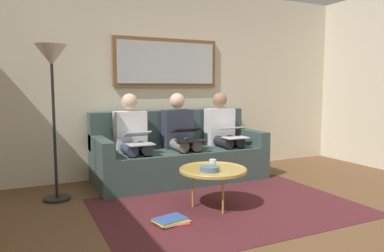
{
  "coord_description": "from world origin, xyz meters",
  "views": [
    {
      "loc": [
        1.88,
        2.24,
        1.22
      ],
      "look_at": [
        0.0,
        -1.7,
        0.75
      ],
      "focal_mm": 34.01,
      "sensor_mm": 36.0,
      "label": 1
    }
  ],
  "objects_px": {
    "bowl": "(210,169)",
    "laptop_white": "(233,132)",
    "framed_mirror": "(167,63)",
    "laptop_silver": "(138,138)",
    "cup": "(213,164)",
    "couch": "(178,156)",
    "person_right": "(133,137)",
    "person_left": "(223,132)",
    "magazine_stack": "(171,221)",
    "coffee_table": "(213,170)",
    "laptop_black": "(188,135)",
    "person_middle": "(180,134)",
    "standing_lamp": "(52,72)"
  },
  "relations": [
    {
      "from": "cup",
      "to": "person_right",
      "type": "height_order",
      "value": "person_right"
    },
    {
      "from": "coffee_table",
      "to": "framed_mirror",
      "type": "bearing_deg",
      "value": -95.26
    },
    {
      "from": "coffee_table",
      "to": "laptop_black",
      "type": "distance_m",
      "value": 0.95
    },
    {
      "from": "cup",
      "to": "person_left",
      "type": "bearing_deg",
      "value": -124.73
    },
    {
      "from": "cup",
      "to": "couch",
      "type": "bearing_deg",
      "value": -96.35
    },
    {
      "from": "framed_mirror",
      "to": "person_left",
      "type": "xyz_separation_m",
      "value": [
        -0.64,
        0.46,
        -0.94
      ]
    },
    {
      "from": "framed_mirror",
      "to": "person_middle",
      "type": "xyz_separation_m",
      "value": [
        0.0,
        0.46,
        -0.94
      ]
    },
    {
      "from": "coffee_table",
      "to": "standing_lamp",
      "type": "height_order",
      "value": "standing_lamp"
    },
    {
      "from": "framed_mirror",
      "to": "bowl",
      "type": "height_order",
      "value": "framed_mirror"
    },
    {
      "from": "person_middle",
      "to": "laptop_silver",
      "type": "bearing_deg",
      "value": 20.74
    },
    {
      "from": "person_middle",
      "to": "laptop_silver",
      "type": "height_order",
      "value": "person_middle"
    },
    {
      "from": "laptop_black",
      "to": "person_middle",
      "type": "bearing_deg",
      "value": -90.0
    },
    {
      "from": "person_right",
      "to": "cup",
      "type": "bearing_deg",
      "value": 114.55
    },
    {
      "from": "magazine_stack",
      "to": "standing_lamp",
      "type": "relative_size",
      "value": 0.2
    },
    {
      "from": "bowl",
      "to": "person_right",
      "type": "xyz_separation_m",
      "value": [
        0.41,
        -1.23,
        0.18
      ]
    },
    {
      "from": "laptop_black",
      "to": "person_right",
      "type": "relative_size",
      "value": 0.32
    },
    {
      "from": "framed_mirror",
      "to": "coffee_table",
      "type": "distance_m",
      "value": 1.99
    },
    {
      "from": "person_right",
      "to": "laptop_silver",
      "type": "xyz_separation_m",
      "value": [
        0.0,
        0.24,
        0.02
      ]
    },
    {
      "from": "framed_mirror",
      "to": "coffee_table",
      "type": "relative_size",
      "value": 2.23
    },
    {
      "from": "magazine_stack",
      "to": "framed_mirror",
      "type": "bearing_deg",
      "value": -110.71
    },
    {
      "from": "framed_mirror",
      "to": "bowl",
      "type": "distance_m",
      "value": 2.04
    },
    {
      "from": "framed_mirror",
      "to": "person_left",
      "type": "height_order",
      "value": "framed_mirror"
    },
    {
      "from": "cup",
      "to": "person_middle",
      "type": "xyz_separation_m",
      "value": [
        -0.13,
        -1.11,
        0.16
      ]
    },
    {
      "from": "cup",
      "to": "coffee_table",
      "type": "bearing_deg",
      "value": 65.41
    },
    {
      "from": "cup",
      "to": "magazine_stack",
      "type": "xyz_separation_m",
      "value": [
        0.56,
        0.25,
        -0.42
      ]
    },
    {
      "from": "framed_mirror",
      "to": "laptop_silver",
      "type": "relative_size",
      "value": 4.42
    },
    {
      "from": "person_left",
      "to": "framed_mirror",
      "type": "bearing_deg",
      "value": -35.53
    },
    {
      "from": "cup",
      "to": "standing_lamp",
      "type": "bearing_deg",
      "value": -32.8
    },
    {
      "from": "person_left",
      "to": "cup",
      "type": "bearing_deg",
      "value": 55.27
    },
    {
      "from": "laptop_silver",
      "to": "magazine_stack",
      "type": "xyz_separation_m",
      "value": [
        0.05,
        1.12,
        -0.6
      ]
    },
    {
      "from": "coffee_table",
      "to": "couch",
      "type": "bearing_deg",
      "value": -96.92
    },
    {
      "from": "laptop_white",
      "to": "laptop_silver",
      "type": "relative_size",
      "value": 0.99
    },
    {
      "from": "couch",
      "to": "cup",
      "type": "height_order",
      "value": "couch"
    },
    {
      "from": "cup",
      "to": "laptop_white",
      "type": "distance_m",
      "value": 1.17
    },
    {
      "from": "person_left",
      "to": "person_right",
      "type": "relative_size",
      "value": 1.0
    },
    {
      "from": "person_middle",
      "to": "magazine_stack",
      "type": "distance_m",
      "value": 1.63
    },
    {
      "from": "cup",
      "to": "person_left",
      "type": "height_order",
      "value": "person_left"
    },
    {
      "from": "person_middle",
      "to": "framed_mirror",
      "type": "bearing_deg",
      "value": -90.0
    },
    {
      "from": "person_middle",
      "to": "laptop_silver",
      "type": "distance_m",
      "value": 0.68
    },
    {
      "from": "magazine_stack",
      "to": "cup",
      "type": "bearing_deg",
      "value": -155.87
    },
    {
      "from": "framed_mirror",
      "to": "laptop_white",
      "type": "height_order",
      "value": "framed_mirror"
    },
    {
      "from": "laptop_silver",
      "to": "framed_mirror",
      "type": "bearing_deg",
      "value": -132.46
    },
    {
      "from": "bowl",
      "to": "laptop_silver",
      "type": "height_order",
      "value": "laptop_silver"
    },
    {
      "from": "person_left",
      "to": "laptop_white",
      "type": "relative_size",
      "value": 3.39
    },
    {
      "from": "person_left",
      "to": "laptop_silver",
      "type": "height_order",
      "value": "person_left"
    },
    {
      "from": "magazine_stack",
      "to": "bowl",
      "type": "bearing_deg",
      "value": -163.5
    },
    {
      "from": "bowl",
      "to": "laptop_white",
      "type": "height_order",
      "value": "laptop_white"
    },
    {
      "from": "cup",
      "to": "laptop_white",
      "type": "relative_size",
      "value": 0.27
    },
    {
      "from": "framed_mirror",
      "to": "cup",
      "type": "xyz_separation_m",
      "value": [
        0.13,
        1.57,
        -1.1
      ]
    },
    {
      "from": "person_left",
      "to": "magazine_stack",
      "type": "relative_size",
      "value": 3.4
    }
  ]
}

